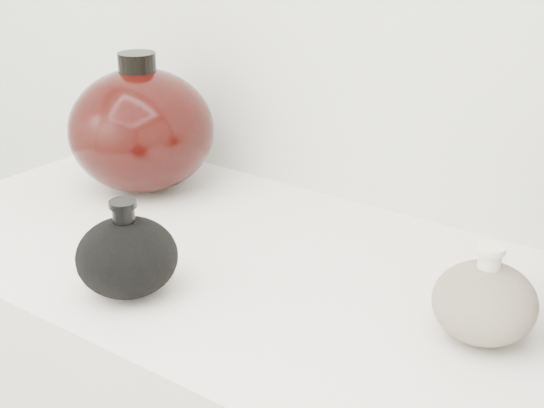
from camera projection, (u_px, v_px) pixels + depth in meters
The scene contains 3 objects.
black_gourd_vase at pixel (127, 256), 0.88m from camera, with size 0.13×0.13×0.12m.
cream_gourd_vase at pixel (484, 302), 0.79m from camera, with size 0.14×0.14×0.11m.
left_round_pot at pixel (142, 129), 1.17m from camera, with size 0.26×0.26×0.22m.
Camera 1 is at (0.44, 0.26, 1.35)m, focal length 50.00 mm.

